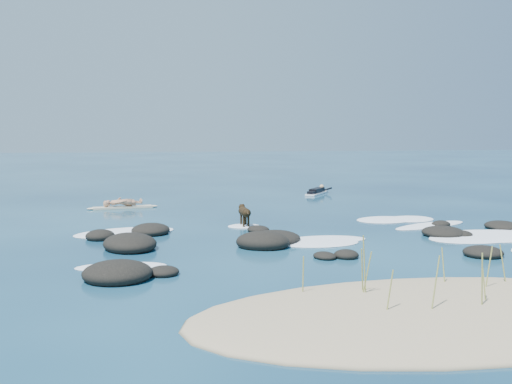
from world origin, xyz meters
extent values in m
plane|color=#0A2642|center=(0.00, 0.00, 0.00)|extent=(160.00, 160.00, 0.00)
ellipsoid|color=#9E8966|center=(0.00, -8.20, 0.00)|extent=(9.00, 4.40, 0.60)
cylinder|color=olive|center=(1.22, -7.59, 0.58)|extent=(0.16, 0.05, 0.91)
cylinder|color=olive|center=(0.41, -8.64, 0.64)|extent=(0.06, 0.03, 1.04)
cylinder|color=olive|center=(0.62, -8.40, 0.48)|extent=(0.08, 0.11, 0.72)
cylinder|color=olive|center=(-1.17, -7.41, 0.59)|extent=(0.13, 0.19, 0.93)
cylinder|color=olive|center=(0.63, -7.02, 0.51)|extent=(0.06, 0.14, 0.78)
cylinder|color=olive|center=(-2.17, -7.05, 0.50)|extent=(0.03, 0.06, 0.75)
cylinder|color=olive|center=(-1.17, -8.55, 0.53)|extent=(0.15, 0.04, 0.81)
cylinder|color=olive|center=(1.79, -7.19, 0.54)|extent=(0.18, 0.08, 0.84)
cylinder|color=olive|center=(-1.19, -7.55, 0.72)|extent=(0.14, 0.11, 1.19)
cylinder|color=olive|center=(-0.42, -8.64, 0.63)|extent=(0.23, 0.16, 1.01)
cylinder|color=olive|center=(-1.14, -7.54, 0.57)|extent=(0.16, 0.12, 0.90)
ellipsoid|color=black|center=(3.41, -4.06, 0.09)|extent=(1.17, 1.15, 0.35)
ellipsoid|color=black|center=(-6.26, 0.20, 0.10)|extent=(1.07, 1.10, 0.38)
ellipsoid|color=black|center=(-4.80, 0.89, 0.11)|extent=(1.31, 1.45, 0.42)
ellipsoid|color=black|center=(-1.83, -1.87, 0.14)|extent=(1.84, 1.71, 0.57)
ellipsoid|color=black|center=(-4.60, -4.44, 0.06)|extent=(0.80, 0.78, 0.25)
ellipsoid|color=black|center=(-0.61, -3.54, 0.05)|extent=(0.70, 0.79, 0.21)
ellipsoid|color=black|center=(-5.42, -1.66, 0.10)|extent=(1.17, 1.24, 0.41)
ellipsoid|color=black|center=(-1.46, 0.57, 0.06)|extent=(0.87, 0.95, 0.26)
ellipsoid|color=black|center=(6.46, -0.42, 0.08)|extent=(1.21, 1.35, 0.33)
ellipsoid|color=black|center=(-1.31, -1.16, 0.10)|extent=(1.84, 2.06, 0.40)
ellipsoid|color=black|center=(-5.56, -4.64, 0.13)|extent=(1.80, 1.75, 0.53)
ellipsoid|color=black|center=(-5.38, -1.41, 0.14)|extent=(1.82, 2.05, 0.56)
ellipsoid|color=black|center=(4.74, 0.41, 0.07)|extent=(0.72, 0.65, 0.26)
ellipsoid|color=black|center=(4.33, -1.51, 0.06)|extent=(0.90, 0.89, 0.26)
ellipsoid|color=black|center=(-0.06, -3.58, 0.07)|extent=(0.69, 0.69, 0.28)
ellipsoid|color=black|center=(3.91, -1.21, 0.09)|extent=(1.40, 1.48, 0.38)
ellipsoid|color=white|center=(0.24, -1.16, 0.01)|extent=(2.40, 1.25, 0.12)
ellipsoid|color=white|center=(-0.18, -1.57, 0.01)|extent=(2.42, 1.54, 0.12)
ellipsoid|color=white|center=(4.44, 0.58, 0.01)|extent=(3.38, 2.11, 0.12)
ellipsoid|color=white|center=(-5.53, -3.54, 0.01)|extent=(2.15, 0.96, 0.12)
ellipsoid|color=white|center=(3.45, 2.04, 0.01)|extent=(2.40, 1.98, 0.12)
ellipsoid|color=white|center=(5.58, -1.87, 0.01)|extent=(3.14, 2.03, 0.12)
ellipsoid|color=white|center=(4.64, -1.79, 0.01)|extent=(3.22, 2.08, 0.12)
ellipsoid|color=white|center=(5.91, -1.27, 0.01)|extent=(3.55, 2.07, 0.12)
ellipsoid|color=white|center=(-5.58, 1.16, 0.01)|extent=(3.54, 2.61, 0.12)
ellipsoid|color=white|center=(4.45, 2.03, 0.01)|extent=(2.17, 1.99, 0.12)
ellipsoid|color=white|center=(-1.73, 1.60, 0.01)|extent=(1.10, 0.90, 0.12)
cube|color=beige|center=(-5.85, 7.14, 0.04)|extent=(2.45, 0.84, 0.08)
ellipsoid|color=beige|center=(-4.66, 7.32, 0.04)|extent=(0.51, 0.34, 0.09)
ellipsoid|color=beige|center=(-7.04, 6.97, 0.04)|extent=(0.51, 0.34, 0.09)
imported|color=tan|center=(-5.85, 7.14, 0.86)|extent=(0.45, 0.62, 1.56)
cube|color=white|center=(3.68, 10.91, 0.05)|extent=(1.70, 2.07, 0.08)
ellipsoid|color=white|center=(4.32, 11.79, 0.05)|extent=(0.49, 0.54, 0.08)
cube|color=black|center=(3.68, 10.91, 0.20)|extent=(1.12, 1.32, 0.22)
sphere|color=tan|center=(4.14, 11.54, 0.32)|extent=(0.32, 0.32, 0.23)
cylinder|color=black|center=(4.00, 11.82, 0.19)|extent=(0.56, 0.21, 0.25)
cylinder|color=black|center=(4.45, 11.49, 0.19)|extent=(0.36, 0.52, 0.25)
cube|color=black|center=(3.24, 10.30, 0.16)|extent=(0.60, 0.64, 0.14)
cylinder|color=black|center=(-1.73, 1.50, 0.51)|extent=(0.32, 0.61, 0.29)
sphere|color=black|center=(-1.74, 1.77, 0.51)|extent=(0.32, 0.32, 0.30)
sphere|color=black|center=(-1.72, 1.23, 0.51)|extent=(0.29, 0.29, 0.27)
sphere|color=black|center=(-1.75, 1.94, 0.61)|extent=(0.23, 0.23, 0.22)
cone|color=black|center=(-1.76, 2.07, 0.60)|extent=(0.12, 0.14, 0.11)
cone|color=black|center=(-1.81, 1.93, 0.70)|extent=(0.10, 0.08, 0.11)
cone|color=black|center=(-1.69, 1.94, 0.70)|extent=(0.10, 0.08, 0.11)
cylinder|color=black|center=(-1.82, 1.70, 0.20)|extent=(0.08, 0.08, 0.39)
cylinder|color=black|center=(-1.66, 1.71, 0.20)|extent=(0.08, 0.08, 0.39)
cylinder|color=black|center=(-1.80, 1.29, 0.20)|extent=(0.08, 0.08, 0.39)
cylinder|color=black|center=(-1.64, 1.30, 0.20)|extent=(0.08, 0.08, 0.39)
cylinder|color=black|center=(-1.71, 1.10, 0.56)|extent=(0.06, 0.29, 0.17)
camera|label=1|loc=(-4.98, -16.84, 3.08)|focal=40.00mm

